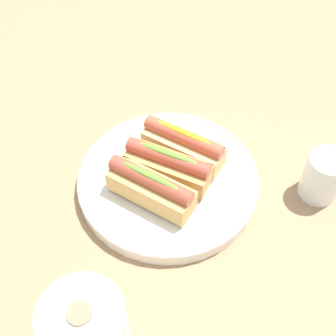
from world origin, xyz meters
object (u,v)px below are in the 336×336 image
(hotdog_front, at_px, (183,145))
(water_glass, at_px, (322,179))
(serving_bowl, at_px, (168,180))
(hotdog_side, at_px, (151,187))
(paper_towel_roll, at_px, (87,333))
(hotdog_back, at_px, (168,165))

(hotdog_front, distance_m, water_glass, 0.25)
(hotdog_front, xyz_separation_m, water_glass, (-0.25, 0.00, -0.02))
(serving_bowl, relative_size, hotdog_side, 2.04)
(paper_towel_roll, bearing_deg, hotdog_front, -98.05)
(hotdog_back, height_order, hotdog_side, same)
(hotdog_back, distance_m, hotdog_side, 0.06)
(serving_bowl, relative_size, hotdog_back, 2.05)
(hotdog_side, bearing_deg, hotdog_front, -106.51)
(hotdog_back, distance_m, paper_towel_roll, 0.31)
(serving_bowl, bearing_deg, hotdog_side, 73.49)
(serving_bowl, height_order, hotdog_back, hotdog_back)
(serving_bowl, distance_m, hotdog_back, 0.04)
(hotdog_back, bearing_deg, paper_towel_roll, 83.46)
(water_glass, bearing_deg, hotdog_back, 10.49)
(serving_bowl, relative_size, paper_towel_roll, 2.41)
(serving_bowl, distance_m, hotdog_side, 0.07)
(serving_bowl, distance_m, water_glass, 0.27)
(paper_towel_roll, bearing_deg, hotdog_back, -96.54)
(hotdog_back, relative_size, hotdog_side, 0.99)
(serving_bowl, relative_size, water_glass, 3.58)
(serving_bowl, height_order, water_glass, water_glass)
(water_glass, bearing_deg, paper_towel_roll, 49.87)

